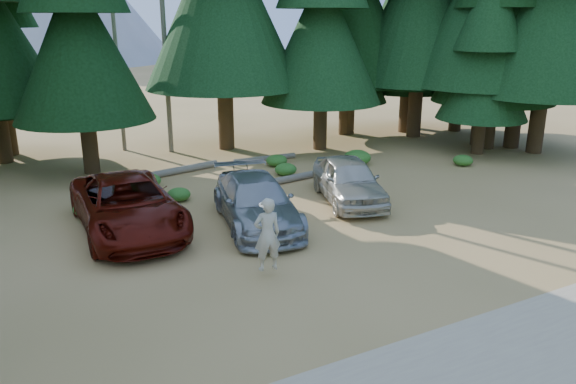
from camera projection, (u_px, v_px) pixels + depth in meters
name	position (u px, v px, depth m)	size (l,w,h in m)	color
ground	(295.00, 258.00, 15.82)	(160.00, 160.00, 0.00)	#9D7D42
forest_belt_north	(153.00, 151.00, 28.46)	(36.00, 7.00, 22.00)	black
forest_belt_east	(545.00, 163.00, 26.16)	(6.00, 22.00, 22.00)	black
snag_front	(164.00, 28.00, 26.61)	(0.24, 0.24, 12.00)	#655E51
snag_back	(116.00, 50.00, 27.27)	(0.20, 0.20, 10.00)	#655E51
red_pickup	(127.00, 205.00, 17.62)	(2.87, 6.22, 1.73)	#560F07
silver_minivan_center	(256.00, 202.00, 18.16)	(2.21, 5.43, 1.58)	#A0A2A7
silver_minivan_right	(349.00, 180.00, 20.52)	(1.93, 4.79, 1.63)	beige
frisbee_player	(267.00, 234.00, 14.38)	(0.77, 0.56, 1.96)	beige
log_left	(174.00, 171.00, 24.20)	(0.31, 0.31, 4.32)	#655E51
log_mid	(265.00, 159.00, 26.48)	(0.26, 0.26, 3.12)	#655E51
log_right	(311.00, 174.00, 23.74)	(0.29, 0.29, 4.52)	#655E51
shrub_far_left	(89.00, 208.00, 19.08)	(1.06, 1.06, 0.58)	#2C651E
shrub_left	(179.00, 194.00, 20.75)	(0.87, 0.87, 0.48)	#2C651E
shrub_center_left	(148.00, 181.00, 22.37)	(1.00, 1.00, 0.55)	#2C651E
shrub_center_right	(286.00, 169.00, 24.10)	(0.94, 0.94, 0.52)	#2C651E
shrub_right	(277.00, 160.00, 25.57)	(0.96, 0.96, 0.53)	#2C651E
shrub_far_right	(357.00, 157.00, 25.79)	(1.25, 1.25, 0.69)	#2C651E
shrub_edge_east	(463.00, 160.00, 25.68)	(0.89, 0.89, 0.49)	#2C651E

